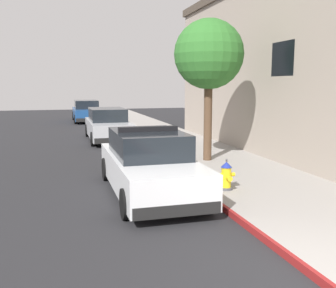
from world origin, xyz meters
TOP-DOWN VIEW (x-y plane):
  - ground_plane at (-4.20, 10.00)m, footprint 29.95×60.00m
  - sidewalk_pavement at (1.80, 10.00)m, footprint 3.60×60.00m
  - curb_painted_edge at (-0.04, 10.00)m, footprint 0.08×60.00m
  - police_cruiser at (-1.27, 5.26)m, footprint 1.94×4.84m
  - parked_car_silver_ahead at (-1.10, 15.03)m, footprint 1.94×4.84m
  - parked_car_dark_far at (-1.42, 25.37)m, footprint 1.94×4.84m
  - fire_hydrant at (0.53, 4.61)m, footprint 0.44×0.40m
  - street_tree at (1.49, 8.33)m, footprint 2.32×2.32m

SIDE VIEW (x-z plane):
  - ground_plane at x=-4.20m, z-range -0.20..0.00m
  - sidewalk_pavement at x=1.80m, z-range 0.00..0.13m
  - curb_painted_edge at x=-0.04m, z-range 0.00..0.13m
  - fire_hydrant at x=0.53m, z-range 0.10..0.86m
  - parked_car_silver_ahead at x=-1.10m, z-range -0.04..1.52m
  - parked_car_dark_far at x=-1.42m, z-range -0.04..1.52m
  - police_cruiser at x=-1.27m, z-range -0.10..1.58m
  - street_tree at x=1.49m, z-range 1.30..6.03m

